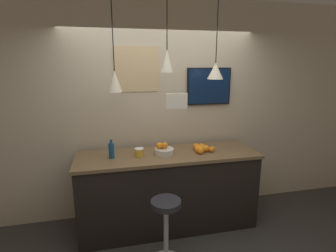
# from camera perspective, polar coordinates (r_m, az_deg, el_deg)

# --- Properties ---
(back_wall) EXTENTS (8.00, 0.06, 2.90)m
(back_wall) POSITION_cam_1_polar(r_m,az_deg,el_deg) (3.58, -1.61, 3.33)
(back_wall) COLOR beige
(back_wall) RESTS_ON ground_plane
(service_counter) EXTENTS (2.24, 0.69, 0.99)m
(service_counter) POSITION_cam_1_polar(r_m,az_deg,el_deg) (3.46, 0.00, -13.72)
(service_counter) COLOR black
(service_counter) RESTS_ON ground_plane
(bar_stool) EXTENTS (0.39, 0.39, 0.75)m
(bar_stool) POSITION_cam_1_polar(r_m,az_deg,el_deg) (2.87, -0.44, -20.86)
(bar_stool) COLOR #B7B7BC
(bar_stool) RESTS_ON ground_plane
(fruit_bowl) EXTENTS (0.23, 0.23, 0.15)m
(fruit_bowl) POSITION_cam_1_polar(r_m,az_deg,el_deg) (3.23, -0.96, -5.22)
(fruit_bowl) COLOR beige
(fruit_bowl) RESTS_ON service_counter
(orange_pile) EXTENTS (0.25, 0.26, 0.09)m
(orange_pile) POSITION_cam_1_polar(r_m,az_deg,el_deg) (3.35, 7.35, -4.89)
(orange_pile) COLOR orange
(orange_pile) RESTS_ON service_counter
(juice_bottle) EXTENTS (0.07, 0.07, 0.23)m
(juice_bottle) POSITION_cam_1_polar(r_m,az_deg,el_deg) (3.15, -12.21, -5.19)
(juice_bottle) COLOR navy
(juice_bottle) RESTS_ON service_counter
(spread_jar) EXTENTS (0.11, 0.11, 0.10)m
(spread_jar) POSITION_cam_1_polar(r_m,az_deg,el_deg) (3.18, -6.28, -5.68)
(spread_jar) COLOR gold
(spread_jar) RESTS_ON service_counter
(pendant_lamp_left) EXTENTS (0.16, 0.16, 1.04)m
(pendant_lamp_left) POSITION_cam_1_polar(r_m,az_deg,el_deg) (3.06, -11.51, 9.59)
(pendant_lamp_left) COLOR black
(pendant_lamp_middle) EXTENTS (0.14, 0.14, 0.82)m
(pendant_lamp_middle) POSITION_cam_1_polar(r_m,az_deg,el_deg) (3.13, -0.21, 14.00)
(pendant_lamp_middle) COLOR black
(pendant_lamp_right) EXTENTS (0.20, 0.20, 0.91)m
(pendant_lamp_right) POSITION_cam_1_polar(r_m,az_deg,el_deg) (3.32, 10.29, 11.78)
(pendant_lamp_right) COLOR black
(mounted_tv) EXTENTS (0.62, 0.04, 0.50)m
(mounted_tv) POSITION_cam_1_polar(r_m,az_deg,el_deg) (3.68, 8.89, 8.54)
(mounted_tv) COLOR black
(hanging_menu_board) EXTENTS (0.24, 0.01, 0.17)m
(hanging_menu_board) POSITION_cam_1_polar(r_m,az_deg,el_deg) (2.86, 1.94, 5.44)
(hanging_menu_board) COLOR white
(wall_poster) EXTENTS (0.57, 0.01, 0.57)m
(wall_poster) POSITION_cam_1_polar(r_m,az_deg,el_deg) (3.44, -7.00, 12.16)
(wall_poster) COLOR #DBBC84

